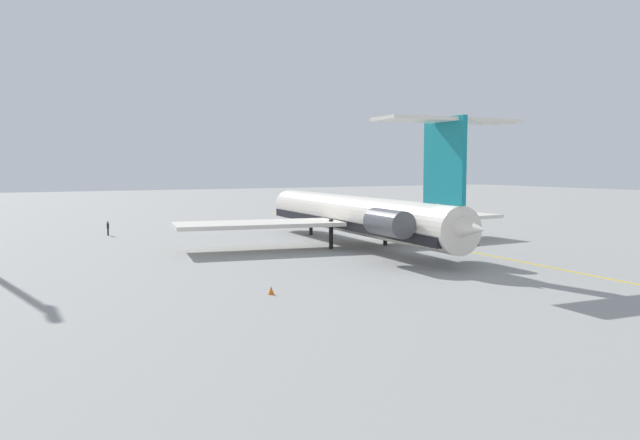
# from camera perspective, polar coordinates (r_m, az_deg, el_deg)

# --- Properties ---
(ground) EXTENTS (327.10, 327.10, 0.00)m
(ground) POSITION_cam_1_polar(r_m,az_deg,el_deg) (75.18, 6.89, -1.53)
(ground) COLOR gray
(main_jetliner) EXTENTS (42.47, 37.64, 12.36)m
(main_jetliner) POSITION_cam_1_polar(r_m,az_deg,el_deg) (64.85, 3.55, 0.47)
(main_jetliner) COLOR silver
(main_jetliner) RESTS_ON ground
(ground_crew_near_nose) EXTENTS (0.33, 0.34, 1.75)m
(ground_crew_near_nose) POSITION_cam_1_polar(r_m,az_deg,el_deg) (90.02, 7.98, 0.23)
(ground_crew_near_nose) COLOR black
(ground_crew_near_nose) RESTS_ON ground
(ground_crew_near_tail) EXTENTS (0.40, 0.29, 1.83)m
(ground_crew_near_tail) POSITION_cam_1_polar(r_m,az_deg,el_deg) (91.13, 3.51, 0.35)
(ground_crew_near_tail) COLOR black
(ground_crew_near_tail) RESTS_ON ground
(ground_crew_portside) EXTENTS (0.34, 0.34, 1.76)m
(ground_crew_portside) POSITION_cam_1_polar(r_m,az_deg,el_deg) (80.03, -18.84, -0.57)
(ground_crew_portside) COLOR black
(ground_crew_portside) RESTS_ON ground
(ground_crew_starboard) EXTENTS (0.43, 0.28, 1.73)m
(ground_crew_starboard) POSITION_cam_1_polar(r_m,az_deg,el_deg) (90.95, 10.51, 0.23)
(ground_crew_starboard) COLOR black
(ground_crew_starboard) RESTS_ON ground
(safety_cone_nose) EXTENTS (0.40, 0.40, 0.55)m
(safety_cone_nose) POSITION_cam_1_polar(r_m,az_deg,el_deg) (41.25, -4.49, -6.43)
(safety_cone_nose) COLOR #EA590F
(safety_cone_nose) RESTS_ON ground
(taxiway_centreline) EXTENTS (95.62, 5.95, 0.01)m
(taxiway_centreline) POSITION_cam_1_polar(r_m,az_deg,el_deg) (70.86, 8.82, -1.94)
(taxiway_centreline) COLOR gold
(taxiway_centreline) RESTS_ON ground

